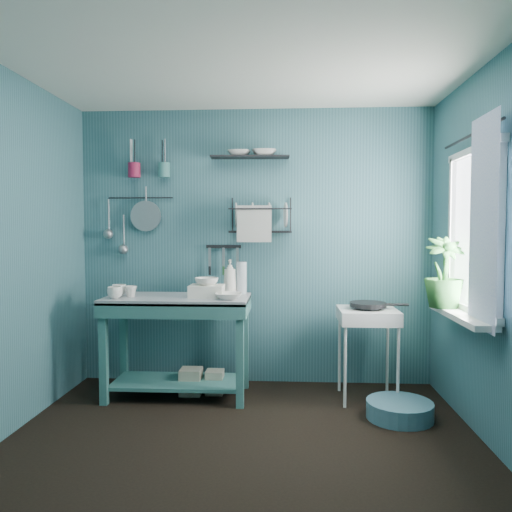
# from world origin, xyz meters

# --- Properties ---
(floor) EXTENTS (3.20, 3.20, 0.00)m
(floor) POSITION_xyz_m (0.00, 0.00, 0.00)
(floor) COLOR black
(floor) RESTS_ON ground
(ceiling) EXTENTS (3.20, 3.20, 0.00)m
(ceiling) POSITION_xyz_m (0.00, 0.00, 2.50)
(ceiling) COLOR silver
(ceiling) RESTS_ON ground
(wall_back) EXTENTS (3.20, 0.00, 3.20)m
(wall_back) POSITION_xyz_m (0.00, 1.50, 1.25)
(wall_back) COLOR #336169
(wall_back) RESTS_ON ground
(wall_front) EXTENTS (3.20, 0.00, 3.20)m
(wall_front) POSITION_xyz_m (0.00, -1.50, 1.25)
(wall_front) COLOR #336169
(wall_front) RESTS_ON ground
(wall_right) EXTENTS (0.00, 3.00, 3.00)m
(wall_right) POSITION_xyz_m (1.60, 0.00, 1.25)
(wall_right) COLOR #336169
(wall_right) RESTS_ON ground
(work_counter) EXTENTS (1.22, 0.64, 0.85)m
(work_counter) POSITION_xyz_m (-0.62, 1.05, 0.42)
(work_counter) COLOR #36716D
(work_counter) RESTS_ON floor
(mug_left) EXTENTS (0.12, 0.12, 0.10)m
(mug_left) POSITION_xyz_m (-1.10, 0.89, 0.90)
(mug_left) COLOR silver
(mug_left) RESTS_ON work_counter
(mug_mid) EXTENTS (0.14, 0.14, 0.09)m
(mug_mid) POSITION_xyz_m (-1.00, 0.99, 0.89)
(mug_mid) COLOR silver
(mug_mid) RESTS_ON work_counter
(mug_right) EXTENTS (0.17, 0.17, 0.10)m
(mug_right) POSITION_xyz_m (-1.12, 1.05, 0.90)
(mug_right) COLOR silver
(mug_right) RESTS_ON work_counter
(wash_tub) EXTENTS (0.28, 0.22, 0.10)m
(wash_tub) POSITION_xyz_m (-0.37, 1.03, 0.90)
(wash_tub) COLOR silver
(wash_tub) RESTS_ON work_counter
(tub_bowl) EXTENTS (0.20, 0.19, 0.06)m
(tub_bowl) POSITION_xyz_m (-0.37, 1.03, 0.98)
(tub_bowl) COLOR silver
(tub_bowl) RESTS_ON wash_tub
(soap_bottle) EXTENTS (0.12, 0.12, 0.30)m
(soap_bottle) POSITION_xyz_m (-0.20, 1.25, 1.00)
(soap_bottle) COLOR silver
(soap_bottle) RESTS_ON work_counter
(water_bottle) EXTENTS (0.09, 0.09, 0.28)m
(water_bottle) POSITION_xyz_m (-0.10, 1.27, 0.99)
(water_bottle) COLOR silver
(water_bottle) RESTS_ON work_counter
(counter_bowl) EXTENTS (0.22, 0.22, 0.05)m
(counter_bowl) POSITION_xyz_m (-0.17, 0.90, 0.87)
(counter_bowl) COLOR silver
(counter_bowl) RESTS_ON work_counter
(hotplate_stand) EXTENTS (0.55, 0.55, 0.76)m
(hotplate_stand) POSITION_xyz_m (0.96, 1.06, 0.38)
(hotplate_stand) COLOR white
(hotplate_stand) RESTS_ON floor
(frying_pan) EXTENTS (0.30, 0.30, 0.03)m
(frying_pan) POSITION_xyz_m (0.96, 1.06, 0.79)
(frying_pan) COLOR black
(frying_pan) RESTS_ON hotplate_stand
(knife_strip) EXTENTS (0.32, 0.02, 0.03)m
(knife_strip) POSITION_xyz_m (-0.28, 1.47, 1.25)
(knife_strip) COLOR black
(knife_strip) RESTS_ON wall_back
(dish_rack) EXTENTS (0.56, 0.26, 0.32)m
(dish_rack) POSITION_xyz_m (0.06, 1.37, 1.54)
(dish_rack) COLOR black
(dish_rack) RESTS_ON wall_back
(upper_shelf) EXTENTS (0.71, 0.21, 0.01)m
(upper_shelf) POSITION_xyz_m (-0.04, 1.40, 2.05)
(upper_shelf) COLOR black
(upper_shelf) RESTS_ON wall_back
(shelf_bowl_left) EXTENTS (0.22, 0.22, 0.05)m
(shelf_bowl_left) POSITION_xyz_m (-0.13, 1.40, 2.03)
(shelf_bowl_left) COLOR silver
(shelf_bowl_left) RESTS_ON upper_shelf
(shelf_bowl_right) EXTENTS (0.23, 0.23, 0.05)m
(shelf_bowl_right) POSITION_xyz_m (0.09, 1.40, 2.02)
(shelf_bowl_right) COLOR silver
(shelf_bowl_right) RESTS_ON upper_shelf
(utensil_cup_magenta) EXTENTS (0.11, 0.11, 0.13)m
(utensil_cup_magenta) POSITION_xyz_m (-1.09, 1.42, 1.95)
(utensil_cup_magenta) COLOR #9A1C42
(utensil_cup_magenta) RESTS_ON wall_back
(utensil_cup_teal) EXTENTS (0.11, 0.11, 0.13)m
(utensil_cup_teal) POSITION_xyz_m (-0.82, 1.42, 1.95)
(utensil_cup_teal) COLOR #387573
(utensil_cup_teal) RESTS_ON wall_back
(colander) EXTENTS (0.28, 0.03, 0.28)m
(colander) POSITION_xyz_m (-1.00, 1.45, 1.53)
(colander) COLOR #9A9DA1
(colander) RESTS_ON wall_back
(ladle_outer) EXTENTS (0.01, 0.01, 0.30)m
(ladle_outer) POSITION_xyz_m (-1.35, 1.46, 1.54)
(ladle_outer) COLOR #9A9DA1
(ladle_outer) RESTS_ON wall_back
(ladle_inner) EXTENTS (0.01, 0.01, 0.30)m
(ladle_inner) POSITION_xyz_m (-1.21, 1.46, 1.40)
(ladle_inner) COLOR #9A9DA1
(ladle_inner) RESTS_ON wall_back
(hook_rail) EXTENTS (0.60, 0.01, 0.01)m
(hook_rail) POSITION_xyz_m (-1.05, 1.47, 1.70)
(hook_rail) COLOR black
(hook_rail) RESTS_ON wall_back
(window_glass) EXTENTS (0.00, 1.10, 1.10)m
(window_glass) POSITION_xyz_m (1.59, 0.45, 1.40)
(window_glass) COLOR white
(window_glass) RESTS_ON wall_right
(windowsill) EXTENTS (0.16, 0.95, 0.04)m
(windowsill) POSITION_xyz_m (1.50, 0.45, 0.81)
(windowsill) COLOR white
(windowsill) RESTS_ON wall_right
(curtain) EXTENTS (0.00, 1.35, 1.35)m
(curtain) POSITION_xyz_m (1.52, 0.15, 1.45)
(curtain) COLOR white
(curtain) RESTS_ON wall_right
(curtain_rod) EXTENTS (0.02, 1.05, 0.02)m
(curtain_rod) POSITION_xyz_m (1.54, 0.45, 2.05)
(curtain_rod) COLOR black
(curtain_rod) RESTS_ON wall_right
(potted_plant) EXTENTS (0.34, 0.34, 0.53)m
(potted_plant) POSITION_xyz_m (1.46, 0.69, 1.09)
(potted_plant) COLOR #276328
(potted_plant) RESTS_ON windowsill
(storage_tin_large) EXTENTS (0.18, 0.18, 0.22)m
(storage_tin_large) POSITION_xyz_m (-0.52, 1.10, 0.11)
(storage_tin_large) COLOR tan
(storage_tin_large) RESTS_ON floor
(storage_tin_small) EXTENTS (0.15, 0.15, 0.20)m
(storage_tin_small) POSITION_xyz_m (-0.32, 1.13, 0.10)
(storage_tin_small) COLOR tan
(storage_tin_small) RESTS_ON floor
(floor_basin) EXTENTS (0.49, 0.49, 0.13)m
(floor_basin) POSITION_xyz_m (1.13, 0.64, 0.07)
(floor_basin) COLOR teal
(floor_basin) RESTS_ON floor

